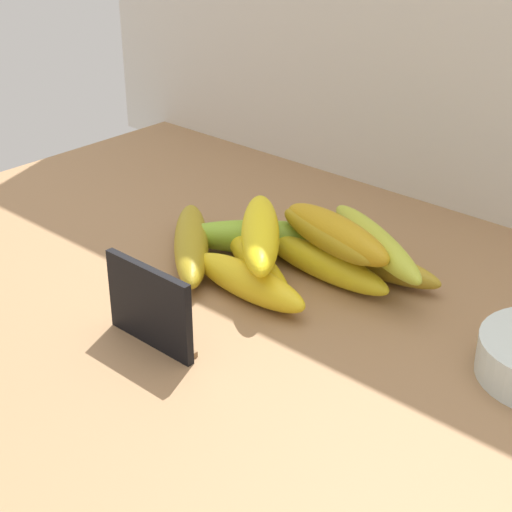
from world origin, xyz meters
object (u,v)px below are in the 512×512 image
at_px(banana_5, 321,262).
at_px(banana_9, 376,242).
at_px(banana_8, 327,235).
at_px(banana_4, 258,265).
at_px(chalkboard_sign, 150,309).
at_px(banana_0, 248,282).
at_px(banana_7, 260,233).
at_px(banana_3, 267,237).
at_px(banana_1, 372,262).
at_px(banana_6, 336,233).
at_px(banana_2, 191,243).

bearing_deg(banana_5, banana_9, 30.83).
bearing_deg(banana_8, banana_4, -136.08).
xyz_separation_m(chalkboard_sign, banana_0, (0.01, 0.13, -0.02)).
xyz_separation_m(banana_5, banana_7, (-0.05, -0.04, 0.04)).
distance_m(banana_3, banana_5, 0.08).
relative_size(banana_4, banana_7, 0.95).
height_order(banana_1, banana_3, banana_3).
bearing_deg(banana_0, banana_9, 56.53).
height_order(banana_0, banana_5, banana_0).
xyz_separation_m(banana_0, banana_7, (-0.02, 0.04, 0.03)).
bearing_deg(banana_3, chalkboard_sign, -78.49).
bearing_deg(banana_5, banana_6, 24.67).
height_order(banana_0, banana_8, banana_8).
bearing_deg(banana_8, banana_6, 26.64).
height_order(banana_3, banana_5, banana_3).
relative_size(banana_2, banana_4, 1.14).
relative_size(banana_3, banana_5, 1.18).
height_order(banana_5, banana_7, banana_7).
xyz_separation_m(banana_6, banana_8, (-0.01, -0.00, -0.00)).
distance_m(chalkboard_sign, banana_9, 0.26).
xyz_separation_m(banana_0, banana_3, (-0.05, 0.09, 0.00)).
relative_size(banana_2, banana_3, 0.97).
xyz_separation_m(chalkboard_sign, banana_4, (-0.01, 0.17, -0.02)).
bearing_deg(banana_1, banana_0, -117.71).
bearing_deg(banana_6, chalkboard_sign, -103.12).
relative_size(banana_0, banana_6, 0.96).
bearing_deg(banana_4, banana_8, 43.92).
bearing_deg(banana_0, banana_2, 168.68).
bearing_deg(banana_8, banana_1, 48.31).
relative_size(banana_1, banana_8, 1.12).
xyz_separation_m(chalkboard_sign, banana_3, (-0.04, 0.22, -0.02)).
xyz_separation_m(banana_4, banana_5, (0.05, 0.05, 0.00)).
bearing_deg(banana_5, banana_3, 177.58).
distance_m(banana_1, banana_9, 0.04).
relative_size(chalkboard_sign, banana_2, 0.54).
xyz_separation_m(banana_4, banana_6, (0.06, 0.06, 0.04)).
bearing_deg(chalkboard_sign, banana_0, 85.71).
relative_size(banana_2, banana_7, 1.09).
height_order(banana_5, banana_9, banana_9).
bearing_deg(banana_7, banana_0, -63.13).
bearing_deg(banana_2, chalkboard_sign, -56.12).
bearing_deg(chalkboard_sign, banana_5, 80.13).
relative_size(banana_0, banana_2, 0.77).
bearing_deg(banana_8, banana_3, 179.04).
height_order(banana_0, banana_7, banana_7).
relative_size(banana_0, banana_7, 0.84).
height_order(banana_2, banana_4, banana_2).
bearing_deg(banana_7, banana_4, -78.34).
bearing_deg(banana_3, banana_1, 17.08).
xyz_separation_m(banana_4, banana_9, (0.10, 0.08, 0.03)).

